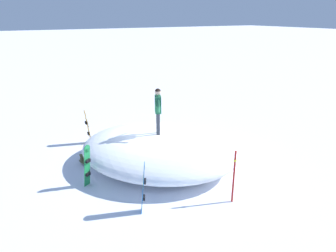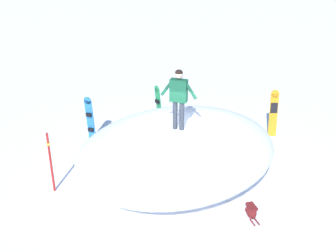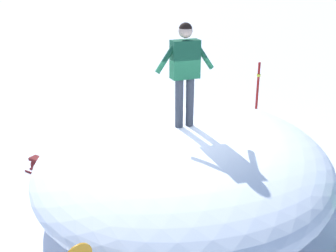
{
  "view_description": "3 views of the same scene",
  "coord_description": "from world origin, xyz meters",
  "px_view_note": "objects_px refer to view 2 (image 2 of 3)",
  "views": [
    {
      "loc": [
        10.39,
        -5.19,
        5.7
      ],
      "look_at": [
        0.29,
        0.59,
        1.54
      ],
      "focal_mm": 33.53,
      "sensor_mm": 36.0,
      "label": 1
    },
    {
      "loc": [
        1.89,
        11.1,
        6.8
      ],
      "look_at": [
        0.67,
        0.66,
        1.68
      ],
      "focal_mm": 45.87,
      "sensor_mm": 36.0,
      "label": 2
    },
    {
      "loc": [
        -4.99,
        -4.6,
        3.98
      ],
      "look_at": [
        0.41,
        0.63,
        1.16
      ],
      "focal_mm": 46.17,
      "sensor_mm": 36.0,
      "label": 3
    }
  ],
  "objects_px": {
    "snowboard_primary_upright": "(273,112)",
    "trail_marker_pole": "(51,161)",
    "backpack_far": "(210,123)",
    "backpack_near": "(251,211)",
    "snowboard_tertiary_upright": "(158,105)",
    "snowboarder_standing": "(179,94)",
    "snowboard_secondary_upright": "(90,119)"
  },
  "relations": [
    {
      "from": "snowboard_tertiary_upright",
      "to": "trail_marker_pole",
      "type": "height_order",
      "value": "trail_marker_pole"
    },
    {
      "from": "snowboarder_standing",
      "to": "snowboard_primary_upright",
      "type": "height_order",
      "value": "snowboarder_standing"
    },
    {
      "from": "snowboarder_standing",
      "to": "snowboard_secondary_upright",
      "type": "xyz_separation_m",
      "value": [
        2.64,
        -1.92,
        -1.53
      ]
    },
    {
      "from": "snowboard_tertiary_upright",
      "to": "backpack_far",
      "type": "distance_m",
      "value": 1.93
    },
    {
      "from": "snowboard_secondary_upright",
      "to": "trail_marker_pole",
      "type": "relative_size",
      "value": 0.95
    },
    {
      "from": "snowboard_secondary_upright",
      "to": "backpack_near",
      "type": "height_order",
      "value": "snowboard_secondary_upright"
    },
    {
      "from": "trail_marker_pole",
      "to": "backpack_far",
      "type": "bearing_deg",
      "value": -146.09
    },
    {
      "from": "snowboard_primary_upright",
      "to": "trail_marker_pole",
      "type": "distance_m",
      "value": 7.53
    },
    {
      "from": "snowboard_secondary_upright",
      "to": "backpack_far",
      "type": "distance_m",
      "value": 4.26
    },
    {
      "from": "backpack_near",
      "to": "snowboard_tertiary_upright",
      "type": "bearing_deg",
      "value": -71.87
    },
    {
      "from": "backpack_near",
      "to": "trail_marker_pole",
      "type": "height_order",
      "value": "trail_marker_pole"
    },
    {
      "from": "snowboarder_standing",
      "to": "snowboard_primary_upright",
      "type": "relative_size",
      "value": 1.1
    },
    {
      "from": "snowboard_secondary_upright",
      "to": "backpack_near",
      "type": "distance_m",
      "value": 6.13
    },
    {
      "from": "snowboard_secondary_upright",
      "to": "trail_marker_pole",
      "type": "distance_m",
      "value": 2.85
    },
    {
      "from": "backpack_far",
      "to": "snowboard_tertiary_upright",
      "type": "bearing_deg",
      "value": -9.8
    },
    {
      "from": "snowboard_tertiary_upright",
      "to": "backpack_far",
      "type": "xyz_separation_m",
      "value": [
        -1.8,
        0.31,
        -0.62
      ]
    },
    {
      "from": "snowboard_secondary_upright",
      "to": "backpack_near",
      "type": "bearing_deg",
      "value": 132.8
    },
    {
      "from": "snowboarder_standing",
      "to": "snowboard_primary_upright",
      "type": "xyz_separation_m",
      "value": [
        -3.52,
        -1.81,
        -1.55
      ]
    },
    {
      "from": "snowboard_primary_upright",
      "to": "backpack_far",
      "type": "bearing_deg",
      "value": -21.72
    },
    {
      "from": "snowboard_primary_upright",
      "to": "backpack_near",
      "type": "bearing_deg",
      "value": 65.13
    },
    {
      "from": "snowboard_primary_upright",
      "to": "backpack_near",
      "type": "height_order",
      "value": "snowboard_primary_upright"
    },
    {
      "from": "snowboarder_standing",
      "to": "backpack_far",
      "type": "relative_size",
      "value": 2.92
    },
    {
      "from": "snowboard_tertiary_upright",
      "to": "backpack_near",
      "type": "distance_m",
      "value": 5.8
    },
    {
      "from": "backpack_far",
      "to": "snowboard_secondary_upright",
      "type": "bearing_deg",
      "value": 9.61
    },
    {
      "from": "snowboarder_standing",
      "to": "snowboard_secondary_upright",
      "type": "relative_size",
      "value": 1.06
    },
    {
      "from": "backpack_near",
      "to": "backpack_far",
      "type": "distance_m",
      "value": 5.17
    },
    {
      "from": "snowboard_primary_upright",
      "to": "snowboarder_standing",
      "type": "bearing_deg",
      "value": 27.25
    },
    {
      "from": "snowboard_secondary_upright",
      "to": "trail_marker_pole",
      "type": "bearing_deg",
      "value": 71.35
    },
    {
      "from": "backpack_near",
      "to": "trail_marker_pole",
      "type": "xyz_separation_m",
      "value": [
        5.05,
        -1.77,
        0.75
      ]
    },
    {
      "from": "snowboarder_standing",
      "to": "trail_marker_pole",
      "type": "height_order",
      "value": "snowboarder_standing"
    },
    {
      "from": "snowboard_primary_upright",
      "to": "snowboard_tertiary_upright",
      "type": "xyz_separation_m",
      "value": [
        3.82,
        -1.11,
        -0.03
      ]
    },
    {
      "from": "snowboarder_standing",
      "to": "backpack_near",
      "type": "height_order",
      "value": "snowboarder_standing"
    }
  ]
}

